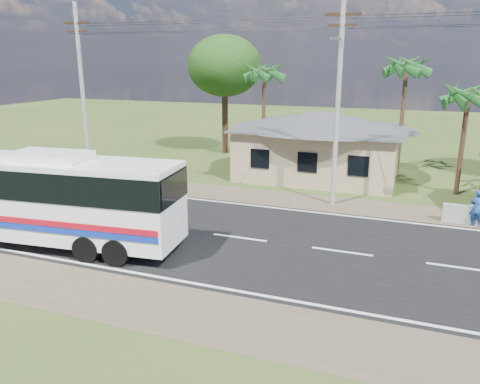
# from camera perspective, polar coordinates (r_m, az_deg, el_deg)

# --- Properties ---
(ground) EXTENTS (120.00, 120.00, 0.00)m
(ground) POSITION_cam_1_polar(r_m,az_deg,el_deg) (20.90, -0.01, -5.64)
(ground) COLOR #2C4017
(ground) RESTS_ON ground
(road) EXTENTS (120.00, 16.00, 0.03)m
(road) POSITION_cam_1_polar(r_m,az_deg,el_deg) (20.89, -0.01, -5.61)
(road) COLOR black
(road) RESTS_ON ground
(house) EXTENTS (12.40, 10.00, 5.00)m
(house) POSITION_cam_1_polar(r_m,az_deg,el_deg) (32.15, 9.83, 6.67)
(house) COLOR tan
(house) RESTS_ON ground
(utility_poles) EXTENTS (32.80, 2.22, 11.00)m
(utility_poles) POSITION_cam_1_polar(r_m,az_deg,el_deg) (25.12, 11.12, 11.26)
(utility_poles) COLOR #9E9E99
(utility_poles) RESTS_ON ground
(palm_near) EXTENTS (2.80, 2.80, 6.70)m
(palm_near) POSITION_cam_1_polar(r_m,az_deg,el_deg) (29.42, 26.10, 10.50)
(palm_near) COLOR #47301E
(palm_near) RESTS_ON ground
(palm_mid) EXTENTS (2.80, 2.80, 8.20)m
(palm_mid) POSITION_cam_1_polar(r_m,az_deg,el_deg) (33.74, 19.66, 14.14)
(palm_mid) COLOR #47301E
(palm_mid) RESTS_ON ground
(palm_far) EXTENTS (2.80, 2.80, 7.70)m
(palm_far) POSITION_cam_1_polar(r_m,az_deg,el_deg) (35.89, 2.97, 14.29)
(palm_far) COLOR #47301E
(palm_far) RESTS_ON ground
(tree_behind_house) EXTENTS (6.00, 6.00, 9.61)m
(tree_behind_house) POSITION_cam_1_polar(r_m,az_deg,el_deg) (39.12, -1.90, 15.08)
(tree_behind_house) COLOR #47301E
(tree_behind_house) RESTS_ON ground
(coach_bus) EXTENTS (13.22, 3.99, 4.04)m
(coach_bus) POSITION_cam_1_polar(r_m,az_deg,el_deg) (21.56, -24.08, 0.09)
(coach_bus) COLOR white
(coach_bus) RESTS_ON ground
(person) EXTENTS (0.73, 0.57, 1.79)m
(person) POSITION_cam_1_polar(r_m,az_deg,el_deg) (24.75, 26.94, -1.77)
(person) COLOR #1A4793
(person) RESTS_ON ground
(small_car) EXTENTS (2.07, 4.53, 1.51)m
(small_car) POSITION_cam_1_polar(r_m,az_deg,el_deg) (29.21, -24.20, 0.78)
(small_car) COLOR #29292B
(small_car) RESTS_ON ground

